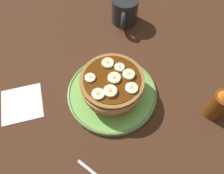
# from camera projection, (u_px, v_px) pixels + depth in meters

# --- Properties ---
(ground_plane) EXTENTS (1.40, 1.40, 0.03)m
(ground_plane) POSITION_uv_depth(u_px,v_px,m) (112.00, 97.00, 0.64)
(ground_plane) COLOR #422616
(plate) EXTENTS (0.25, 0.25, 0.02)m
(plate) POSITION_uv_depth(u_px,v_px,m) (112.00, 93.00, 0.62)
(plate) COLOR #72B74C
(plate) RESTS_ON ground_plane
(pancake_stack) EXTENTS (0.17, 0.17, 0.07)m
(pancake_stack) POSITION_uv_depth(u_px,v_px,m) (112.00, 85.00, 0.59)
(pancake_stack) COLOR #B87237
(pancake_stack) RESTS_ON plate
(banana_slice_0) EXTENTS (0.03, 0.03, 0.01)m
(banana_slice_0) POSITION_uv_depth(u_px,v_px,m) (114.00, 79.00, 0.56)
(banana_slice_0) COLOR #F6F4BC
(banana_slice_0) RESTS_ON pancake_stack
(banana_slice_1) EXTENTS (0.03, 0.03, 0.01)m
(banana_slice_1) POSITION_uv_depth(u_px,v_px,m) (108.00, 63.00, 0.58)
(banana_slice_1) COLOR beige
(banana_slice_1) RESTS_ON pancake_stack
(banana_slice_2) EXTENTS (0.03, 0.03, 0.01)m
(banana_slice_2) POSITION_uv_depth(u_px,v_px,m) (129.00, 75.00, 0.56)
(banana_slice_2) COLOR #FCF3BA
(banana_slice_2) RESTS_ON pancake_stack
(banana_slice_3) EXTENTS (0.03, 0.03, 0.01)m
(banana_slice_3) POSITION_uv_depth(u_px,v_px,m) (90.00, 78.00, 0.56)
(banana_slice_3) COLOR #F7E1C5
(banana_slice_3) RESTS_ON pancake_stack
(banana_slice_4) EXTENTS (0.03, 0.03, 0.01)m
(banana_slice_4) POSITION_uv_depth(u_px,v_px,m) (111.00, 91.00, 0.54)
(banana_slice_4) COLOR #FAE1B4
(banana_slice_4) RESTS_ON pancake_stack
(banana_slice_5) EXTENTS (0.03, 0.03, 0.01)m
(banana_slice_5) POSITION_uv_depth(u_px,v_px,m) (98.00, 94.00, 0.53)
(banana_slice_5) COLOR #FDE2BC
(banana_slice_5) RESTS_ON pancake_stack
(banana_slice_6) EXTENTS (0.03, 0.03, 0.01)m
(banana_slice_6) POSITION_uv_depth(u_px,v_px,m) (132.00, 88.00, 0.54)
(banana_slice_6) COLOR beige
(banana_slice_6) RESTS_ON pancake_stack
(banana_slice_7) EXTENTS (0.03, 0.03, 0.01)m
(banana_slice_7) POSITION_uv_depth(u_px,v_px,m) (119.00, 67.00, 0.58)
(banana_slice_7) COLOR #F0E2C5
(banana_slice_7) RESTS_ON pancake_stack
(coffee_mug) EXTENTS (0.12, 0.09, 0.09)m
(coffee_mug) POSITION_uv_depth(u_px,v_px,m) (125.00, 11.00, 0.75)
(coffee_mug) COLOR #262628
(coffee_mug) RESTS_ON ground_plane
(napkin) EXTENTS (0.14, 0.14, 0.00)m
(napkin) POSITION_uv_depth(u_px,v_px,m) (22.00, 104.00, 0.61)
(napkin) COLOR white
(napkin) RESTS_ON ground_plane
(syrup_bottle) EXTENTS (0.05, 0.05, 0.12)m
(syrup_bottle) POSITION_uv_depth(u_px,v_px,m) (219.00, 104.00, 0.56)
(syrup_bottle) COLOR brown
(syrup_bottle) RESTS_ON ground_plane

